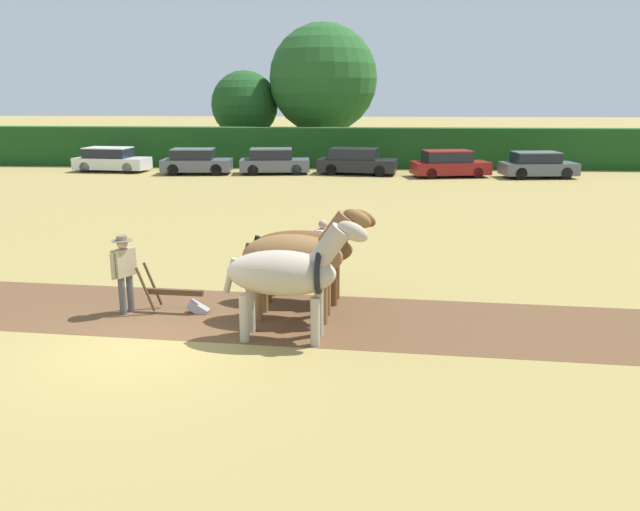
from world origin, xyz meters
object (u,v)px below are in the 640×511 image
(parked_car_far_left, at_px, (111,160))
(parked_car_right, at_px, (538,165))
(farmer_at_plow, at_px, (124,268))
(parked_car_center_right, at_px, (449,164))
(parked_car_center, at_px, (356,162))
(tree_left, at_px, (245,105))
(parked_car_left, at_px, (196,162))
(tree_center_left, at_px, (323,79))
(farmer_beside_team, at_px, (323,247))
(draft_horse_lead_right, at_px, (298,256))
(parked_car_center_left, at_px, (274,162))
(draft_horse_lead_left, at_px, (288,273))
(plow, at_px, (180,298))
(draft_horse_trail_left, at_px, (307,249))

(parked_car_far_left, height_order, parked_car_right, parked_car_far_left)
(farmer_at_plow, height_order, parked_car_center_right, farmer_at_plow)
(parked_car_center, xyz_separation_m, parked_car_center_right, (5.23, -0.85, -0.01))
(farmer_at_plow, xyz_separation_m, parked_car_center, (4.58, 24.19, -0.26))
(tree_left, relative_size, parked_car_left, 1.50)
(tree_center_left, relative_size, farmer_beside_team, 5.75)
(farmer_at_plow, relative_size, parked_car_far_left, 0.38)
(farmer_at_plow, height_order, parked_car_right, farmer_at_plow)
(tree_left, relative_size, parked_car_center, 1.31)
(farmer_at_plow, bearing_deg, parked_car_center, 107.63)
(parked_car_left, bearing_deg, draft_horse_lead_right, -74.61)
(tree_center_left, relative_size, parked_car_center_left, 2.21)
(farmer_at_plow, relative_size, parked_car_center_right, 0.37)
(draft_horse_lead_left, relative_size, parked_car_center_right, 0.62)
(tree_center_left, bearing_deg, parked_car_far_left, -147.31)
(farmer_at_plow, relative_size, parked_car_center_left, 0.40)
(farmer_at_plow, height_order, parked_car_left, farmer_at_plow)
(farmer_at_plow, bearing_deg, parked_car_far_left, 140.99)
(farmer_beside_team, distance_m, parked_car_center_right, 21.71)
(plow, distance_m, farmer_beside_team, 3.76)
(tree_left, bearing_deg, parked_car_far_left, -128.71)
(tree_center_left, distance_m, farmer_beside_team, 30.32)
(parked_car_right, bearing_deg, parked_car_center_left, 170.13)
(parked_car_right, bearing_deg, plow, -127.25)
(tree_center_left, height_order, draft_horse_lead_right, tree_center_left)
(draft_horse_lead_right, bearing_deg, farmer_at_plow, -177.03)
(draft_horse_lead_left, xyz_separation_m, parked_car_center, (0.96, 25.40, -0.59))
(parked_car_far_left, height_order, parked_car_left, parked_car_left)
(parked_car_center, distance_m, parked_car_center_right, 5.30)
(tree_center_left, distance_m, plow, 32.63)
(tree_left, distance_m, parked_car_far_left, 11.11)
(tree_left, height_order, farmer_beside_team, tree_left)
(draft_horse_lead_left, distance_m, farmer_beside_team, 3.66)
(tree_left, distance_m, parked_car_center_right, 16.60)
(parked_car_center_left, bearing_deg, tree_center_left, 66.89)
(parked_car_center, relative_size, parked_car_right, 1.11)
(parked_car_center_left, bearing_deg, draft_horse_trail_left, -87.24)
(draft_horse_trail_left, relative_size, parked_car_left, 0.72)
(tree_left, bearing_deg, draft_horse_lead_left, -78.14)
(draft_horse_lead_right, relative_size, farmer_at_plow, 1.66)
(draft_horse_lead_right, height_order, parked_car_left, draft_horse_lead_right)
(tree_left, height_order, parked_car_far_left, tree_left)
(tree_left, distance_m, draft_horse_lead_right, 33.69)
(parked_car_center, xyz_separation_m, parked_car_right, (10.10, -0.92, -0.03))
(parked_car_center_right, bearing_deg, parked_car_center_left, 165.26)
(tree_left, height_order, draft_horse_trail_left, tree_left)
(tree_left, distance_m, plow, 33.15)
(plow, distance_m, farmer_at_plow, 1.33)
(parked_car_right, bearing_deg, parked_car_center, 167.85)
(plow, relative_size, parked_car_far_left, 0.34)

